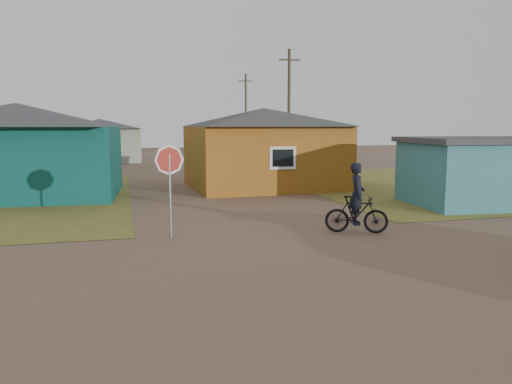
% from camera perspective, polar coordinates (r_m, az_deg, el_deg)
% --- Properties ---
extents(ground, '(120.00, 120.00, 0.00)m').
position_cam_1_polar(ground, '(11.01, 8.39, -8.59)').
color(ground, brown).
extents(grass_ne, '(20.00, 18.00, 0.00)m').
position_cam_1_polar(grass_ne, '(29.27, 23.67, 1.00)').
color(grass_ne, olive).
rests_on(grass_ne, ground).
extents(house_teal, '(8.93, 7.08, 4.00)m').
position_cam_1_polar(house_teal, '(23.60, -25.45, 4.45)').
color(house_teal, '#0B3D3B').
rests_on(house_teal, ground).
extents(house_yellow, '(7.72, 6.76, 3.90)m').
position_cam_1_polar(house_yellow, '(24.65, 0.90, 5.18)').
color(house_yellow, '#955716').
rests_on(house_yellow, ground).
extents(shed_turquoise, '(6.71, 4.93, 2.60)m').
position_cam_1_polar(shed_turquoise, '(21.31, 25.26, 2.20)').
color(shed_turquoise, teal).
rests_on(shed_turquoise, ground).
extents(house_pale_west, '(7.04, 6.15, 3.60)m').
position_cam_1_polar(house_pale_west, '(43.74, -17.38, 5.72)').
color(house_pale_west, gray).
rests_on(house_pale_west, ground).
extents(house_beige_east, '(6.95, 6.05, 3.60)m').
position_cam_1_polar(house_beige_east, '(51.71, 1.01, 6.30)').
color(house_beige_east, tan).
rests_on(house_beige_east, ground).
extents(house_pale_north, '(6.28, 5.81, 3.40)m').
position_cam_1_polar(house_pale_north, '(56.56, -25.05, 5.60)').
color(house_pale_north, gray).
rests_on(house_pale_north, ground).
extents(utility_pole_near, '(1.40, 0.20, 8.00)m').
position_cam_1_polar(utility_pole_near, '(33.48, 3.78, 9.47)').
color(utility_pole_near, '#433828').
rests_on(utility_pole_near, ground).
extents(utility_pole_far, '(1.40, 0.20, 8.00)m').
position_cam_1_polar(utility_pole_far, '(49.13, -1.17, 8.89)').
color(utility_pole_far, '#433828').
rests_on(utility_pole_far, ground).
extents(stop_sign, '(0.83, 0.16, 2.55)m').
position_cam_1_polar(stop_sign, '(13.76, -9.86, 2.54)').
color(stop_sign, gray).
rests_on(stop_sign, ground).
extents(cyclist, '(1.84, 1.18, 2.02)m').
position_cam_1_polar(cyclist, '(14.49, 11.43, -1.76)').
color(cyclist, black).
rests_on(cyclist, ground).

